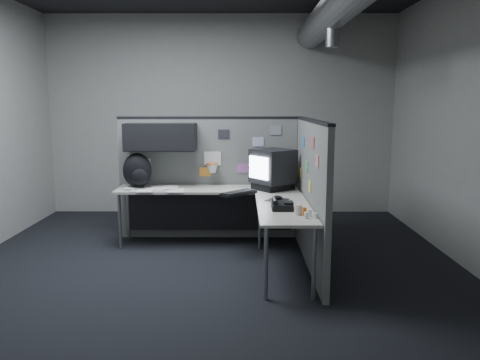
{
  "coord_description": "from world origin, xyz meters",
  "views": [
    {
      "loc": [
        0.34,
        -4.88,
        1.8
      ],
      "look_at": [
        0.32,
        0.35,
        0.94
      ],
      "focal_mm": 35.0,
      "sensor_mm": 36.0,
      "label": 1
    }
  ],
  "objects_px": {
    "keyboard": "(238,193)",
    "phone": "(282,205)",
    "desk": "(226,202)",
    "monitor": "(273,169)",
    "backpack": "(138,171)"
  },
  "relations": [
    {
      "from": "desk",
      "to": "keyboard",
      "type": "xyz_separation_m",
      "value": [
        0.15,
        -0.14,
        0.14
      ]
    },
    {
      "from": "desk",
      "to": "keyboard",
      "type": "distance_m",
      "value": 0.25
    },
    {
      "from": "keyboard",
      "to": "backpack",
      "type": "height_order",
      "value": "backpack"
    },
    {
      "from": "phone",
      "to": "backpack",
      "type": "distance_m",
      "value": 2.13
    },
    {
      "from": "desk",
      "to": "phone",
      "type": "xyz_separation_m",
      "value": [
        0.6,
        -0.92,
        0.16
      ]
    },
    {
      "from": "keyboard",
      "to": "phone",
      "type": "xyz_separation_m",
      "value": [
        0.45,
        -0.78,
        0.02
      ]
    },
    {
      "from": "monitor",
      "to": "backpack",
      "type": "height_order",
      "value": "monitor"
    },
    {
      "from": "monitor",
      "to": "keyboard",
      "type": "distance_m",
      "value": 0.6
    },
    {
      "from": "desk",
      "to": "backpack",
      "type": "height_order",
      "value": "backpack"
    },
    {
      "from": "monitor",
      "to": "backpack",
      "type": "distance_m",
      "value": 1.72
    },
    {
      "from": "keyboard",
      "to": "phone",
      "type": "bearing_deg",
      "value": -60.4
    },
    {
      "from": "phone",
      "to": "keyboard",
      "type": "bearing_deg",
      "value": 129.22
    },
    {
      "from": "keyboard",
      "to": "phone",
      "type": "distance_m",
      "value": 0.9
    },
    {
      "from": "desk",
      "to": "monitor",
      "type": "height_order",
      "value": "monitor"
    },
    {
      "from": "desk",
      "to": "keyboard",
      "type": "relative_size",
      "value": 5.08
    }
  ]
}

